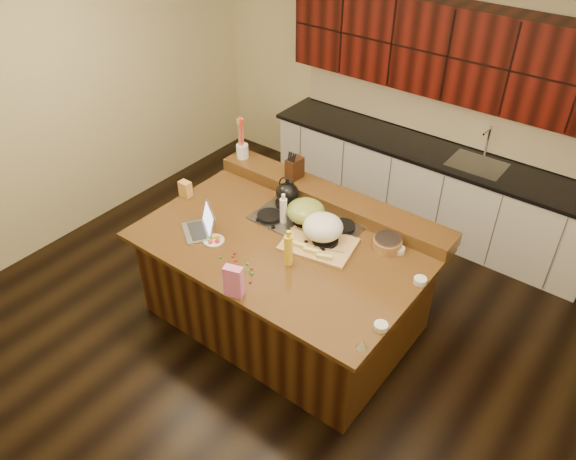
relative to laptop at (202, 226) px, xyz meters
The scene contains 36 objects.
room 0.81m from the laptop, 26.96° to the left, with size 5.52×5.02×2.72m.
island 0.88m from the laptop, 26.96° to the left, with size 2.40×1.60×0.92m.
back_ledge 1.21m from the laptop, 58.11° to the left, with size 2.40×0.30×0.12m, color black.
cooktop 0.89m from the laptop, 44.41° to the left, with size 0.92×0.52×0.05m.
back_counter 2.72m from the laptop, 69.81° to the left, with size 3.70×0.66×2.40m.
kettle 0.83m from the laptop, 65.92° to the left, with size 0.21×0.21×0.19m, color black.
green_bowl 0.90m from the laptop, 44.41° to the left, with size 0.33×0.33×0.18m, color olive.
laptop is the anchor object (origin of this frame).
oil_bottle 0.86m from the laptop, ahead, with size 0.07×0.07×0.27m, color yellow.
vinegar_bottle 0.71m from the laptop, 47.12° to the left, with size 0.06×0.06×0.25m, color silver.
wooden_tray 1.02m from the laptop, 29.61° to the left, with size 0.66×0.53×0.24m.
ramekin_a 1.79m from the laptop, ahead, with size 0.10×0.10×0.04m, color white.
ramekin_b 1.87m from the laptop, 16.69° to the left, with size 0.10×0.10×0.04m, color white.
ramekin_c 1.66m from the laptop, 27.52° to the left, with size 0.10×0.10×0.04m, color white.
strainer_bowl 1.57m from the laptop, 28.72° to the left, with size 0.24×0.24×0.09m, color #996B3F.
kitchen_timer 1.79m from the laptop, ahead, with size 0.08×0.08×0.07m, color silver.
pink_bag 0.86m from the laptop, 29.62° to the right, with size 0.14×0.07×0.26m, color pink.
candy_plate 0.18m from the laptop, 14.59° to the right, with size 0.18×0.18×0.01m, color white.
package_box 0.60m from the laptop, 149.57° to the left, with size 0.11×0.08×0.16m, color gold.
utensil_crock 1.12m from the laptop, 112.92° to the left, with size 0.12×0.12×0.14m, color white.
knife_block 1.06m from the laptop, 78.00° to the left, with size 0.10×0.17×0.20m, color black.
gumdrop_0 0.58m from the laptop, 29.15° to the right, with size 0.02×0.02×0.02m, color red.
gumdrop_1 0.73m from the laptop, 13.97° to the right, with size 0.02×0.02×0.02m, color #198C26.
gumdrop_2 0.46m from the laptop, 13.50° to the right, with size 0.02×0.02×0.02m, color red.
gumdrop_3 0.66m from the laptop, 16.41° to the right, with size 0.02×0.02×0.02m, color #198C26.
gumdrop_4 0.44m from the laptop, ahead, with size 0.02×0.02×0.02m, color red.
gumdrop_5 0.65m from the laptop, 16.61° to the right, with size 0.02×0.02×0.02m, color #198C26.
gumdrop_6 0.68m from the laptop, 11.22° to the right, with size 0.02×0.02×0.02m, color red.
gumdrop_7 0.59m from the laptop, 25.70° to the right, with size 0.02×0.02×0.02m, color #198C26.
gumdrop_8 0.51m from the laptop, 15.03° to the right, with size 0.02×0.02×0.02m, color red.
gumdrop_9 0.41m from the laptop, 25.32° to the right, with size 0.02×0.02×0.02m, color #198C26.
gumdrop_10 0.63m from the laptop, 24.70° to the right, with size 0.02×0.02×0.02m, color red.
gumdrop_11 0.69m from the laptop, 13.88° to the right, with size 0.02×0.02×0.02m, color #198C26.
gumdrop_12 0.80m from the laptop, 18.63° to the right, with size 0.02×0.02×0.02m, color red.
gumdrop_13 0.61m from the laptop, 10.03° to the right, with size 0.02×0.02×0.02m, color #198C26.
gumdrop_14 0.62m from the laptop, 22.27° to the right, with size 0.02×0.02×0.02m, color red.
Camera 1 is at (2.29, -2.94, 3.82)m, focal length 35.00 mm.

